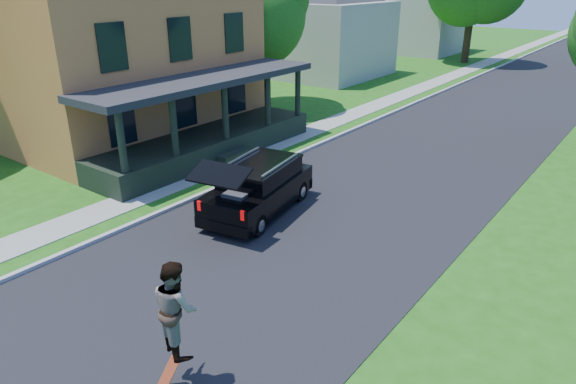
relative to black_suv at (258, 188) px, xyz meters
The scene contains 12 objects.
ground 3.71m from the black_suv, 60.23° to the right, with size 140.00×140.00×0.00m, color #1F4F0F.
street 16.97m from the black_suv, 83.91° to the left, with size 8.00×120.00×0.02m, color black.
curb 17.02m from the black_suv, 97.61° to the left, with size 0.15×120.00×0.12m, color #9E9D99.
sidewalk 17.30m from the black_suv, 102.71° to the left, with size 1.30×120.00×0.03m, color gray.
front_walk 8.25m from the black_suv, 159.66° to the left, with size 6.50×1.20×0.03m, color gray.
main_house 12.10m from the black_suv, 165.48° to the left, with size 15.56×15.56×10.10m.
neighbor_house_mid 24.15m from the black_suv, 119.30° to the left, with size 12.78×12.78×8.30m.
neighbor_house_far 38.82m from the black_suv, 107.61° to the left, with size 12.78×12.78×8.30m.
black_suv is the anchor object (origin of this frame).
skateboarder 7.06m from the black_suv, 60.96° to the right, with size 1.01×0.90×1.73m.
skateboard 7.31m from the black_suv, 62.18° to the right, with size 0.37×0.32×0.70m.
tree_left_mid 14.13m from the black_suv, 128.49° to the left, with size 5.75×5.78×8.31m.
Camera 1 is at (7.43, -7.56, 6.59)m, focal length 32.00 mm.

